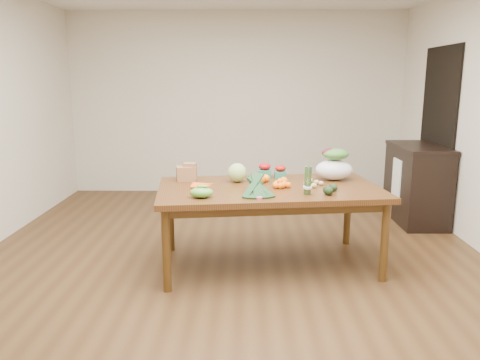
{
  "coord_description": "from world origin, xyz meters",
  "views": [
    {
      "loc": [
        0.13,
        -4.13,
        1.7
      ],
      "look_at": [
        0.09,
        0.0,
        0.82
      ],
      "focal_mm": 35.0,
      "sensor_mm": 36.0,
      "label": 1
    }
  ],
  "objects_px": {
    "cabinet": "(417,184)",
    "cabbage": "(237,173)",
    "kale_bunch": "(258,187)",
    "salad_bag": "(334,166)",
    "mandarin_cluster": "(280,183)",
    "paper_bag": "(186,172)",
    "dining_table": "(269,226)",
    "asparagus_bundle": "(308,180)"
  },
  "relations": [
    {
      "from": "cabinet",
      "to": "cabbage",
      "type": "height_order",
      "value": "cabinet"
    },
    {
      "from": "kale_bunch",
      "to": "salad_bag",
      "type": "relative_size",
      "value": 1.12
    },
    {
      "from": "salad_bag",
      "to": "mandarin_cluster",
      "type": "bearing_deg",
      "value": -147.74
    },
    {
      "from": "cabinet",
      "to": "mandarin_cluster",
      "type": "distance_m",
      "value": 2.31
    },
    {
      "from": "paper_bag",
      "to": "cabbage",
      "type": "relative_size",
      "value": 1.32
    },
    {
      "from": "mandarin_cluster",
      "to": "kale_bunch",
      "type": "relative_size",
      "value": 0.45
    },
    {
      "from": "dining_table",
      "to": "paper_bag",
      "type": "distance_m",
      "value": 0.95
    },
    {
      "from": "cabbage",
      "to": "salad_bag",
      "type": "height_order",
      "value": "salad_bag"
    },
    {
      "from": "paper_bag",
      "to": "mandarin_cluster",
      "type": "bearing_deg",
      "value": -18.37
    },
    {
      "from": "cabbage",
      "to": "paper_bag",
      "type": "bearing_deg",
      "value": 173.49
    },
    {
      "from": "cabbage",
      "to": "mandarin_cluster",
      "type": "distance_m",
      "value": 0.46
    },
    {
      "from": "paper_bag",
      "to": "salad_bag",
      "type": "bearing_deg",
      "value": 2.05
    },
    {
      "from": "asparagus_bundle",
      "to": "cabbage",
      "type": "bearing_deg",
      "value": 133.5
    },
    {
      "from": "cabinet",
      "to": "paper_bag",
      "type": "relative_size",
      "value": 4.3
    },
    {
      "from": "mandarin_cluster",
      "to": "paper_bag",
      "type": "bearing_deg",
      "value": 161.63
    },
    {
      "from": "dining_table",
      "to": "salad_bag",
      "type": "distance_m",
      "value": 0.88
    },
    {
      "from": "cabbage",
      "to": "mandarin_cluster",
      "type": "bearing_deg",
      "value": -31.33
    },
    {
      "from": "cabinet",
      "to": "asparagus_bundle",
      "type": "height_order",
      "value": "asparagus_bundle"
    },
    {
      "from": "paper_bag",
      "to": "asparagus_bundle",
      "type": "bearing_deg",
      "value": -26.82
    },
    {
      "from": "mandarin_cluster",
      "to": "cabinet",
      "type": "bearing_deg",
      "value": 39.16
    },
    {
      "from": "asparagus_bundle",
      "to": "salad_bag",
      "type": "distance_m",
      "value": 0.69
    },
    {
      "from": "cabbage",
      "to": "asparagus_bundle",
      "type": "xyz_separation_m",
      "value": [
        0.61,
        -0.5,
        0.03
      ]
    },
    {
      "from": "dining_table",
      "to": "asparagus_bundle",
      "type": "distance_m",
      "value": 0.66
    },
    {
      "from": "dining_table",
      "to": "paper_bag",
      "type": "bearing_deg",
      "value": 154.63
    },
    {
      "from": "cabbage",
      "to": "salad_bag",
      "type": "relative_size",
      "value": 0.5
    },
    {
      "from": "paper_bag",
      "to": "mandarin_cluster",
      "type": "height_order",
      "value": "paper_bag"
    },
    {
      "from": "cabbage",
      "to": "salad_bag",
      "type": "distance_m",
      "value": 0.95
    },
    {
      "from": "cabbage",
      "to": "mandarin_cluster",
      "type": "height_order",
      "value": "cabbage"
    },
    {
      "from": "dining_table",
      "to": "paper_bag",
      "type": "relative_size",
      "value": 8.44
    },
    {
      "from": "cabinet",
      "to": "paper_bag",
      "type": "height_order",
      "value": "cabinet"
    },
    {
      "from": "dining_table",
      "to": "kale_bunch",
      "type": "bearing_deg",
      "value": -114.76
    },
    {
      "from": "cabbage",
      "to": "salad_bag",
      "type": "xyz_separation_m",
      "value": [
        0.94,
        0.11,
        0.05
      ]
    },
    {
      "from": "mandarin_cluster",
      "to": "asparagus_bundle",
      "type": "relative_size",
      "value": 0.72
    },
    {
      "from": "asparagus_bundle",
      "to": "salad_bag",
      "type": "height_order",
      "value": "salad_bag"
    },
    {
      "from": "dining_table",
      "to": "kale_bunch",
      "type": "distance_m",
      "value": 0.59
    },
    {
      "from": "mandarin_cluster",
      "to": "asparagus_bundle",
      "type": "xyz_separation_m",
      "value": [
        0.21,
        -0.26,
        0.08
      ]
    },
    {
      "from": "dining_table",
      "to": "asparagus_bundle",
      "type": "bearing_deg",
      "value": -50.34
    },
    {
      "from": "cabinet",
      "to": "paper_bag",
      "type": "bearing_deg",
      "value": -156.64
    },
    {
      "from": "mandarin_cluster",
      "to": "salad_bag",
      "type": "relative_size",
      "value": 0.5
    },
    {
      "from": "paper_bag",
      "to": "asparagus_bundle",
      "type": "height_order",
      "value": "asparagus_bundle"
    },
    {
      "from": "dining_table",
      "to": "salad_bag",
      "type": "relative_size",
      "value": 5.6
    },
    {
      "from": "dining_table",
      "to": "salad_bag",
      "type": "xyz_separation_m",
      "value": [
        0.64,
        0.32,
        0.51
      ]
    }
  ]
}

